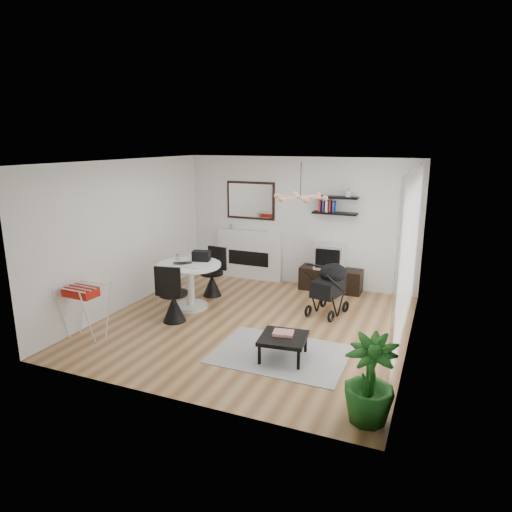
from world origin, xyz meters
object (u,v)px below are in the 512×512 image
at_px(drying_rack, 85,310).
at_px(tv_console, 331,279).
at_px(fireplace, 250,249).
at_px(dining_table, 190,279).
at_px(coffee_table, 283,339).
at_px(stroller, 329,290).
at_px(potted_plant, 369,380).
at_px(crt_tv, 330,256).

bearing_deg(drying_rack, tv_console, 54.99).
height_order(fireplace, dining_table, fireplace).
xyz_separation_m(tv_console, dining_table, (-2.16, -2.00, 0.32)).
xyz_separation_m(dining_table, coffee_table, (2.26, -1.27, -0.25)).
relative_size(stroller, potted_plant, 1.00).
bearing_deg(crt_tv, potted_plant, -70.97).
bearing_deg(fireplace, potted_plant, -53.15).
relative_size(dining_table, stroller, 1.15).
distance_m(fireplace, drying_rack, 4.09).
xyz_separation_m(dining_table, stroller, (2.43, 0.73, -0.13)).
height_order(tv_console, drying_rack, drying_rack).
bearing_deg(fireplace, crt_tv, -4.84).
xyz_separation_m(tv_console, potted_plant, (1.46, -4.32, 0.26)).
height_order(tv_console, stroller, stroller).
height_order(crt_tv, stroller, stroller).
relative_size(coffee_table, potted_plant, 0.71).
xyz_separation_m(dining_table, drying_rack, (-0.82, -1.79, -0.10)).
bearing_deg(potted_plant, drying_rack, 173.20).
bearing_deg(tv_console, fireplace, 175.33).
relative_size(crt_tv, dining_table, 0.50).
distance_m(stroller, coffee_table, 2.01).
bearing_deg(tv_console, potted_plant, -71.32).
relative_size(tv_console, crt_tv, 2.17).
distance_m(crt_tv, coffee_table, 3.29).
distance_m(dining_table, drying_rack, 1.97).
relative_size(crt_tv, stroller, 0.58).
relative_size(crt_tv, coffee_table, 0.82).
height_order(fireplace, crt_tv, fireplace).
distance_m(tv_console, potted_plant, 4.56).
bearing_deg(stroller, potted_plant, -55.14).
bearing_deg(coffee_table, potted_plant, -37.82).
distance_m(tv_console, crt_tv, 0.49).
relative_size(tv_console, stroller, 1.26).
relative_size(fireplace, potted_plant, 2.15).
height_order(crt_tv, potted_plant, potted_plant).
bearing_deg(stroller, dining_table, -149.63).
bearing_deg(drying_rack, potted_plant, -3.70).
bearing_deg(stroller, crt_tv, 116.88).
xyz_separation_m(fireplace, dining_table, (-0.26, -2.15, -0.13)).
distance_m(tv_console, coffee_table, 3.27).
relative_size(drying_rack, stroller, 0.87).
bearing_deg(tv_console, crt_tv, -173.36).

